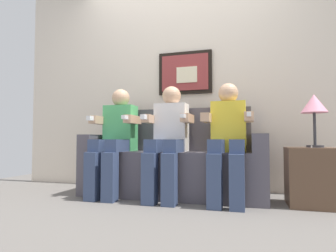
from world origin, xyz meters
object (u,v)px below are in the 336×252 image
Objects in this scene: person_on_right at (228,136)px; table_lamp at (314,106)px; couch at (173,165)px; person_on_left at (115,136)px; spare_remote_on_table at (312,146)px; side_table_right at (311,177)px; person_in_middle at (168,136)px.

person_on_right is 0.77m from table_lamp.
couch is 1.41m from table_lamp.
person_on_left is (-0.57, -0.17, 0.29)m from couch.
spare_remote_on_table is (0.70, 0.05, -0.10)m from person_on_right.
spare_remote_on_table is at bearing 3.94° from person_on_right.
couch is at bearing 174.70° from spare_remote_on_table.
side_table_right is 0.61m from table_lamp.
person_in_middle is at bearing -177.80° from spare_remote_on_table.
person_on_left is at bearing -178.48° from spare_remote_on_table.
spare_remote_on_table is (1.27, 0.05, -0.10)m from person_in_middle.
person_in_middle reaches higher than table_lamp.
person_on_left is 8.54× the size of spare_remote_on_table.
side_table_right is at bearing 4.99° from person_on_right.
person_on_left is at bearing 180.00° from person_in_middle.
person_on_right is 0.71m from spare_remote_on_table.
spare_remote_on_table is (0.01, -0.01, 0.26)m from side_table_right.
table_lamp reaches higher than spare_remote_on_table.
table_lamp is (0.03, -0.02, 0.61)m from side_table_right.
couch is at bearing 175.23° from side_table_right.
person_in_middle is (-0.00, -0.17, 0.29)m from couch.
person_on_left is 1.14m from person_on_right.
table_lamp is at bearing -26.63° from side_table_right.
couch is 1.27m from side_table_right.
person_on_left is 1.00× the size of person_in_middle.
couch is 0.34m from person_in_middle.
side_table_right is at bearing -4.77° from couch.
person_in_middle is at bearing -90.02° from couch.
side_table_right is (0.70, 0.06, -0.36)m from person_on_right.
table_lamp reaches higher than side_table_right.
person_on_left is at bearing -178.61° from table_lamp.
table_lamp reaches higher than couch.
table_lamp is at bearing 3.52° from person_on_right.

